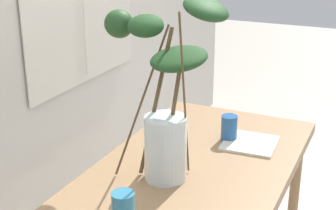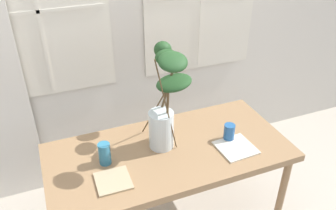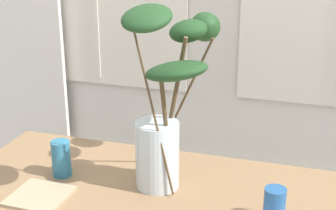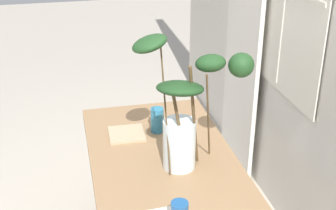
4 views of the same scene
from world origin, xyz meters
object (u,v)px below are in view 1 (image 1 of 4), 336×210
object	(u,v)px
dining_table	(183,193)
drinking_glass_blue_right	(229,128)
vase_with_branches	(165,99)
plate_square_right	(250,143)

from	to	relation	value
dining_table	drinking_glass_blue_right	bearing A→B (deg)	-6.59
vase_with_branches	plate_square_right	world-z (taller)	vase_with_branches
vase_with_branches	drinking_glass_blue_right	bearing A→B (deg)	-17.10
drinking_glass_blue_right	plate_square_right	xyz separation A→B (m)	(-0.00, -0.10, -0.05)
vase_with_branches	drinking_glass_blue_right	xyz separation A→B (m)	(0.41, -0.13, -0.26)
drinking_glass_blue_right	plate_square_right	distance (m)	0.12
vase_with_branches	plate_square_right	distance (m)	0.56
dining_table	plate_square_right	world-z (taller)	plate_square_right
vase_with_branches	plate_square_right	bearing A→B (deg)	-29.27
plate_square_right	vase_with_branches	bearing A→B (deg)	150.73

